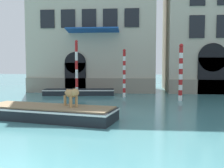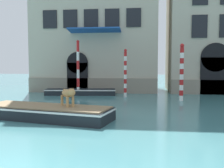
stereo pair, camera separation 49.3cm
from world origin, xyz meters
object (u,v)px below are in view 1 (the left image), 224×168
at_px(boat_foreground, 49,112).
at_px(dog_on_deck, 71,94).
at_px(boat_moored_near_palazzo, 79,92).
at_px(mooring_pole_1, 181,72).
at_px(mooring_pole_0, 77,68).
at_px(mooring_pole_2, 124,73).

height_order(boat_foreground, dog_on_deck, dog_on_deck).
distance_m(boat_moored_near_palazzo, mooring_pole_1, 8.18).
distance_m(dog_on_deck, mooring_pole_1, 9.02).
bearing_deg(boat_moored_near_palazzo, boat_foreground, -91.88).
height_order(mooring_pole_0, mooring_pole_2, mooring_pole_0).
relative_size(mooring_pole_0, mooring_pole_2, 1.20).
relative_size(boat_foreground, mooring_pole_2, 1.75).
bearing_deg(mooring_pole_0, boat_moored_near_palazzo, 81.46).
bearing_deg(dog_on_deck, boat_foreground, -129.80).
relative_size(dog_on_deck, mooring_pole_2, 0.30).
bearing_deg(boat_foreground, mooring_pole_1, 56.84).
bearing_deg(mooring_pole_2, boat_foreground, -109.98).
height_order(dog_on_deck, mooring_pole_2, mooring_pole_2).
height_order(boat_foreground, mooring_pole_2, mooring_pole_2).
relative_size(dog_on_deck, mooring_pole_1, 0.28).
height_order(boat_moored_near_palazzo, mooring_pole_1, mooring_pole_1).
distance_m(mooring_pole_0, mooring_pole_1, 7.93).
distance_m(boat_moored_near_palazzo, mooring_pole_2, 4.12).
xyz_separation_m(mooring_pole_1, mooring_pole_2, (-3.90, 1.61, -0.13)).
height_order(boat_foreground, boat_moored_near_palazzo, boat_foreground).
bearing_deg(boat_moored_near_palazzo, mooring_pole_0, -104.31).
height_order(mooring_pole_1, mooring_pole_2, mooring_pole_1).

